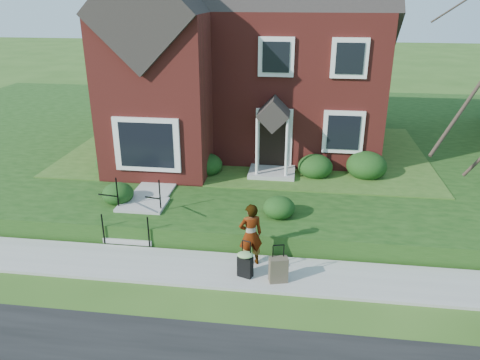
% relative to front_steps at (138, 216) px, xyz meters
% --- Properties ---
extents(ground, '(120.00, 120.00, 0.00)m').
position_rel_front_steps_xyz_m(ground, '(2.50, -1.84, -0.47)').
color(ground, '#2D5119').
rests_on(ground, ground).
extents(sidewalk, '(60.00, 1.60, 0.08)m').
position_rel_front_steps_xyz_m(sidewalk, '(2.50, -1.84, -0.43)').
color(sidewalk, '#9E9B93').
rests_on(sidewalk, ground).
extents(terrace, '(44.00, 20.00, 0.60)m').
position_rel_front_steps_xyz_m(terrace, '(6.50, 9.06, -0.17)').
color(terrace, '#16390F').
rests_on(terrace, ground).
extents(walkway, '(1.20, 6.00, 0.06)m').
position_rel_front_steps_xyz_m(walkway, '(0.00, 3.16, 0.16)').
color(walkway, '#9E9B93').
rests_on(walkway, terrace).
extents(main_house, '(10.40, 10.20, 9.40)m').
position_rel_front_steps_xyz_m(main_house, '(2.29, 7.76, 4.79)').
color(main_house, maroon).
rests_on(main_house, terrace).
extents(front_steps, '(1.40, 2.02, 1.50)m').
position_rel_front_steps_xyz_m(front_steps, '(0.00, 0.00, 0.00)').
color(front_steps, '#9E9B93').
rests_on(front_steps, ground).
extents(foundation_shrubs, '(10.19, 4.70, 1.05)m').
position_rel_front_steps_xyz_m(foundation_shrubs, '(2.46, 3.03, 0.58)').
color(foundation_shrubs, black).
rests_on(foundation_shrubs, terrace).
extents(woman, '(0.72, 0.61, 1.68)m').
position_rel_front_steps_xyz_m(woman, '(3.51, -1.49, 0.45)').
color(woman, '#999999').
rests_on(woman, sidewalk).
extents(suitcase_black, '(0.48, 0.44, 0.96)m').
position_rel_front_steps_xyz_m(suitcase_black, '(3.45, -2.08, -0.02)').
color(suitcase_black, black).
rests_on(suitcase_black, sidewalk).
extents(suitcase_olive, '(0.50, 0.36, 0.97)m').
position_rel_front_steps_xyz_m(suitcase_olive, '(4.27, -2.19, -0.07)').
color(suitcase_olive, '#4E4534').
rests_on(suitcase_olive, sidewalk).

